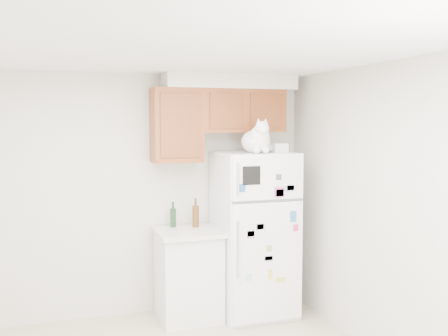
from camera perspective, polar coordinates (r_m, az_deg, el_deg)
name	(u,v)px	position (r m, az deg, el deg)	size (l,w,h in m)	color
room_shell	(176,169)	(3.75, -5.29, -0.13)	(3.84, 4.04, 2.52)	beige
refrigerator	(254,233)	(5.50, 3.30, -7.12)	(0.76, 0.78, 1.70)	white
base_counter	(188,274)	(5.46, -3.89, -11.43)	(0.64, 0.64, 0.92)	white
cat	(257,140)	(5.24, 3.64, 3.08)	(0.34, 0.50, 0.35)	white
storage_box_back	(260,147)	(5.54, 3.99, 2.35)	(0.18, 0.13, 0.10)	white
storage_box_front	(279,148)	(5.39, 6.05, 2.20)	(0.15, 0.11, 0.09)	white
bottle_green	(173,214)	(5.48, -5.57, -5.04)	(0.06, 0.06, 0.27)	#19381E
bottle_amber	(196,213)	(5.46, -3.11, -4.87)	(0.07, 0.07, 0.30)	#593814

